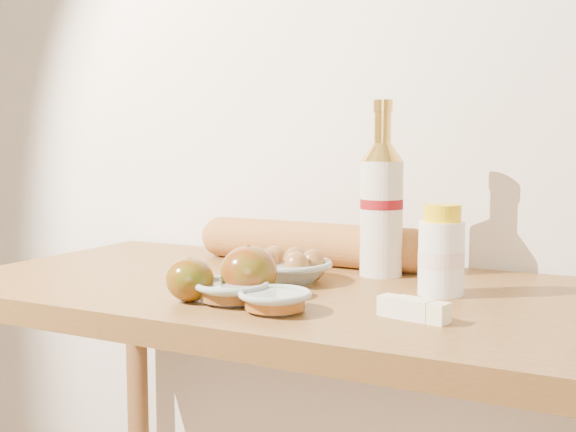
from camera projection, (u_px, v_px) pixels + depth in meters
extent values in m
cube|color=silver|center=(370.00, 62.00, 1.46)|extent=(3.50, 0.02, 2.60)
cube|color=olive|center=(296.00, 297.00, 1.21)|extent=(1.20, 0.60, 0.04)
cylinder|color=beige|center=(381.00, 219.00, 1.29)|extent=(0.10, 0.10, 0.21)
cylinder|color=maroon|center=(382.00, 204.00, 1.29)|extent=(0.10, 0.10, 0.02)
cone|color=gold|center=(382.00, 152.00, 1.28)|extent=(0.10, 0.10, 0.03)
cylinder|color=gold|center=(383.00, 128.00, 1.27)|extent=(0.04, 0.04, 0.05)
cylinder|color=gold|center=(383.00, 106.00, 1.27)|extent=(0.04, 0.04, 0.02)
cylinder|color=white|center=(441.00, 258.00, 1.13)|extent=(0.08, 0.08, 0.12)
cylinder|color=#F6D2CF|center=(441.00, 258.00, 1.13)|extent=(0.08, 0.08, 0.03)
cylinder|color=yellow|center=(442.00, 213.00, 1.13)|extent=(0.07, 0.07, 0.03)
torus|color=gray|center=(286.00, 264.00, 1.24)|extent=(0.17, 0.17, 0.01)
ellipsoid|color=brown|center=(267.00, 265.00, 1.24)|extent=(0.05, 0.05, 0.06)
ellipsoid|color=brown|center=(297.00, 268.00, 1.21)|extent=(0.05, 0.05, 0.06)
ellipsoid|color=brown|center=(295.00, 263.00, 1.27)|extent=(0.05, 0.05, 0.06)
ellipsoid|color=brown|center=(275.00, 261.00, 1.28)|extent=(0.05, 0.05, 0.06)
ellipsoid|color=brown|center=(313.00, 265.00, 1.24)|extent=(0.05, 0.05, 0.06)
cylinder|color=#C37E3B|center=(310.00, 243.00, 1.42)|extent=(0.42, 0.09, 0.08)
sphere|color=#C37E3B|center=(222.00, 237.00, 1.51)|extent=(0.08, 0.08, 0.08)
sphere|color=#C37E3B|center=(411.00, 251.00, 1.32)|extent=(0.08, 0.08, 0.08)
ellipsoid|color=maroon|center=(190.00, 280.00, 1.09)|extent=(0.08, 0.08, 0.07)
cylinder|color=#463317|center=(190.00, 261.00, 1.08)|extent=(0.01, 0.01, 0.01)
ellipsoid|color=maroon|center=(249.00, 272.00, 1.11)|extent=(0.11, 0.11, 0.08)
cylinder|color=#492E18|center=(249.00, 250.00, 1.11)|extent=(0.01, 0.01, 0.01)
torus|color=#909E98|center=(232.00, 285.00, 1.08)|extent=(0.15, 0.15, 0.01)
cylinder|color=brown|center=(232.00, 292.00, 1.08)|extent=(0.12, 0.12, 0.02)
torus|color=#94A29B|center=(275.00, 294.00, 1.02)|extent=(0.13, 0.13, 0.01)
cylinder|color=brown|center=(275.00, 302.00, 1.02)|extent=(0.11, 0.11, 0.02)
cube|color=#FBF8C2|center=(413.00, 309.00, 0.98)|extent=(0.10, 0.05, 0.03)
cube|color=white|center=(413.00, 309.00, 0.98)|extent=(0.06, 0.04, 0.03)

